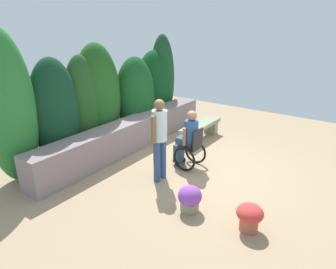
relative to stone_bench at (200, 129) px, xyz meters
name	(u,v)px	position (x,y,z in m)	size (l,w,h in m)	color
ground_plane	(198,169)	(-1.61, -0.86, -0.32)	(10.79, 10.79, 0.00)	tan
stone_retaining_wall	(130,135)	(-1.61, 1.17, 0.07)	(5.66, 0.58, 0.77)	gray
hedge_backdrop	(108,97)	(-1.57, 1.90, 0.96)	(5.95, 1.12, 3.06)	#2C7C33
stone_bench	(200,129)	(0.00, 0.00, 0.00)	(1.64, 0.42, 0.46)	gray
person_in_wheelchair	(189,141)	(-1.60, -0.61, 0.31)	(0.53, 0.66, 1.33)	black
person_standing_companion	(160,135)	(-2.45, -0.44, 0.68)	(0.49, 0.30, 1.72)	#324977
flower_pot_purple_near	(190,198)	(-3.04, -1.52, -0.07)	(0.42, 0.42, 0.48)	gray
flower_pot_terracotta_by_wall	(250,216)	(-2.94, -2.56, -0.05)	(0.43, 0.43, 0.46)	#AB543C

